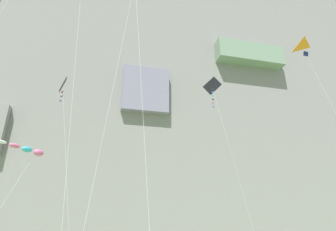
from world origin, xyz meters
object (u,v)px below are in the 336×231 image
at_px(kite_windsock_upper_right, 28,150).
at_px(kite_delta_upper_mid, 314,58).
at_px(kite_diamond_front_field, 213,89).
at_px(kite_diamond_mid_right, 63,88).

distance_m(kite_windsock_upper_right, kite_delta_upper_mid, 22.41).
xyz_separation_m(kite_windsock_upper_right, kite_delta_upper_mid, (19.20, -10.52, 4.79)).
bearing_deg(kite_diamond_front_field, kite_delta_upper_mid, -81.52).
xyz_separation_m(kite_diamond_mid_right, kite_windsock_upper_right, (-1.87, -0.04, -5.92)).
bearing_deg(kite_diamond_mid_right, kite_windsock_upper_right, -178.78).
xyz_separation_m(kite_diamond_front_field, kite_windsock_upper_right, (-17.33, -2.08, -8.71)).
xyz_separation_m(kite_diamond_front_field, kite_delta_upper_mid, (1.88, -12.60, -3.92)).
distance_m(kite_diamond_front_field, kite_windsock_upper_right, 19.50).
distance_m(kite_diamond_front_field, kite_diamond_mid_right, 15.84).
bearing_deg(kite_delta_upper_mid, kite_windsock_upper_right, 151.29).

